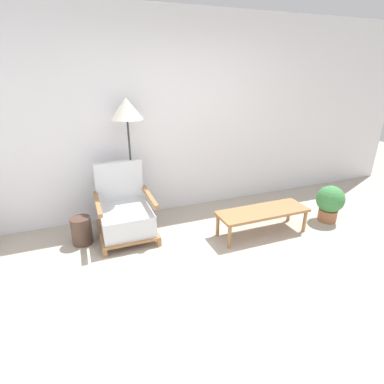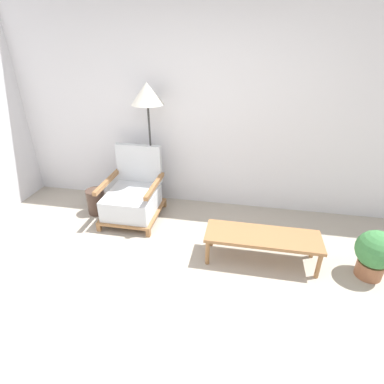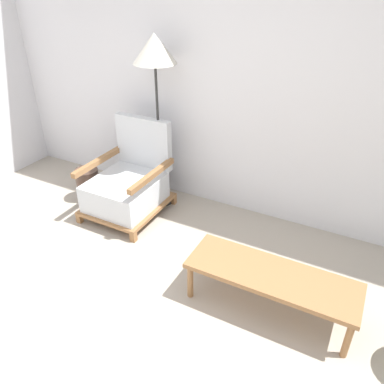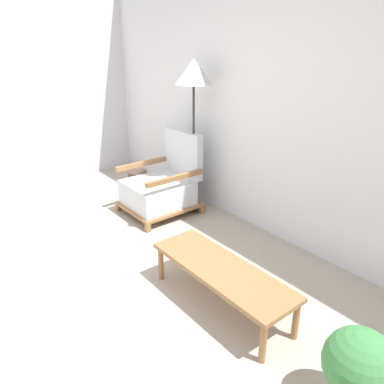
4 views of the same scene
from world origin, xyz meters
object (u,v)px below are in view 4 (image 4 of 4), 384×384
object	(u,v)px
potted_plant	(358,370)
coffee_table	(221,272)
armchair	(162,187)
floor_lamp	(194,80)
vase	(138,184)

from	to	relation	value
potted_plant	coffee_table	bearing A→B (deg)	178.25
armchair	floor_lamp	bearing A→B (deg)	61.54
potted_plant	armchair	bearing A→B (deg)	166.99
vase	floor_lamp	bearing A→B (deg)	24.38
floor_lamp	potted_plant	xyz separation A→B (m)	(2.50, -0.93, -1.16)
armchair	vase	xyz separation A→B (m)	(-0.53, -0.00, -0.13)
floor_lamp	potted_plant	bearing A→B (deg)	-20.39
vase	potted_plant	world-z (taller)	potted_plant
floor_lamp	potted_plant	distance (m)	2.91
coffee_table	potted_plant	size ratio (longest dim) A/B	2.29
armchair	coffee_table	distance (m)	1.72
armchair	potted_plant	distance (m)	2.74
floor_lamp	coffee_table	xyz separation A→B (m)	(1.45, -0.90, -1.15)
armchair	coffee_table	xyz separation A→B (m)	(1.62, -0.59, -0.01)
vase	coffee_table	bearing A→B (deg)	-15.14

